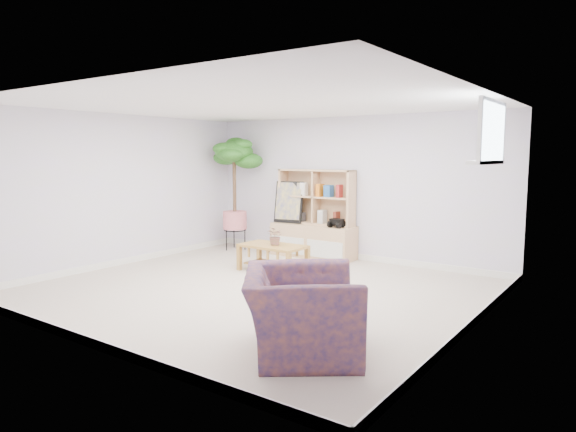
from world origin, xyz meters
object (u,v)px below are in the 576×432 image
Objects in this scene: storage_unit at (313,214)px; floor_tree at (235,194)px; armchair at (301,306)px; coffee_table at (273,258)px.

storage_unit is 1.63m from floor_tree.
armchair is at bearing -42.23° from floor_tree.
storage_unit is at bearing 8.11° from floor_tree.
armchair is (2.23, -3.69, -0.33)m from storage_unit.
armchair is at bearing -47.76° from coffee_table.
floor_tree reaches higher than coffee_table.
armchair is (3.82, -3.47, -0.62)m from floor_tree.
coffee_table is 0.88× the size of armchair.
coffee_table is 3.23m from armchair.
storage_unit is 1.51× the size of coffee_table.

